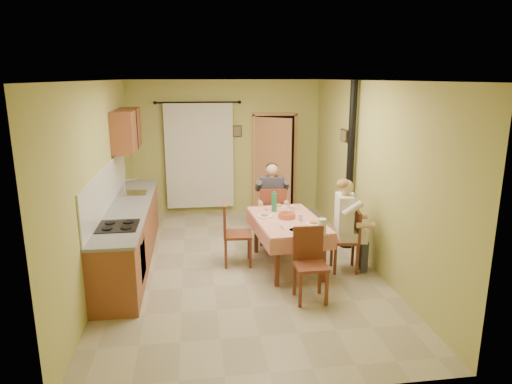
{
  "coord_description": "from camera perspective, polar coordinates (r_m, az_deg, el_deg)",
  "views": [
    {
      "loc": [
        -0.68,
        -6.55,
        2.85
      ],
      "look_at": [
        0.25,
        0.1,
        1.15
      ],
      "focal_mm": 32.0,
      "sensor_mm": 36.0,
      "label": 1
    }
  ],
  "objects": [
    {
      "name": "floor",
      "position": [
        7.18,
        -1.89,
        -9.2
      ],
      "size": [
        4.0,
        6.0,
        0.01
      ],
      "primitive_type": "cube",
      "color": "tan",
      "rests_on": "ground"
    },
    {
      "name": "room_shell",
      "position": [
        6.67,
        -2.02,
        5.31
      ],
      "size": [
        4.04,
        6.04,
        2.82
      ],
      "color": "tan",
      "rests_on": "ground"
    },
    {
      "name": "kitchen_run",
      "position": [
        7.42,
        -15.54,
        -4.96
      ],
      "size": [
        0.64,
        3.64,
        1.56
      ],
      "color": "brown",
      "rests_on": "ground"
    },
    {
      "name": "upper_cabinets",
      "position": [
        8.38,
        -15.86,
        7.5
      ],
      "size": [
        0.35,
        1.4,
        0.7
      ],
      "primitive_type": "cube",
      "color": "brown",
      "rests_on": "room_shell"
    },
    {
      "name": "curtain",
      "position": [
        9.59,
        -7.08,
        4.55
      ],
      "size": [
        1.7,
        0.07,
        2.22
      ],
      "color": "black",
      "rests_on": "ground"
    },
    {
      "name": "doorway",
      "position": [
        9.73,
        2.22,
        3.53
      ],
      "size": [
        0.96,
        0.51,
        2.15
      ],
      "color": "black",
      "rests_on": "ground"
    },
    {
      "name": "dining_table",
      "position": [
        7.06,
        3.92,
        -6.31
      ],
      "size": [
        1.09,
        1.66,
        0.76
      ],
      "rotation": [
        0.0,
        0.0,
        0.08
      ],
      "color": "#DC8678",
      "rests_on": "ground"
    },
    {
      "name": "tableware",
      "position": [
        6.84,
        4.44,
        -3.17
      ],
      "size": [
        0.9,
        1.61,
        0.33
      ],
      "color": "white",
      "rests_on": "dining_table"
    },
    {
      "name": "chair_far",
      "position": [
        8.05,
        1.99,
        -4.33
      ],
      "size": [
        0.48,
        0.48,
        1.02
      ],
      "rotation": [
        0.0,
        0.0,
        -0.08
      ],
      "color": "brown",
      "rests_on": "ground"
    },
    {
      "name": "chair_near",
      "position": [
        6.09,
        6.77,
        -10.75
      ],
      "size": [
        0.41,
        0.41,
        0.96
      ],
      "rotation": [
        0.0,
        0.0,
        3.13
      ],
      "color": "brown",
      "rests_on": "ground"
    },
    {
      "name": "chair_right",
      "position": [
        7.05,
        11.09,
        -7.39
      ],
      "size": [
        0.43,
        0.43,
        0.94
      ],
      "rotation": [
        0.0,
        0.0,
        1.43
      ],
      "color": "brown",
      "rests_on": "ground"
    },
    {
      "name": "chair_left",
      "position": [
        7.16,
        -2.45,
        -6.76
      ],
      "size": [
        0.46,
        0.46,
        0.99
      ],
      "rotation": [
        0.0,
        0.0,
        -1.63
      ],
      "color": "brown",
      "rests_on": "ground"
    },
    {
      "name": "man_far",
      "position": [
        7.9,
        2.01,
        -0.25
      ],
      "size": [
        0.6,
        0.48,
        1.39
      ],
      "rotation": [
        0.0,
        0.0,
        -0.08
      ],
      "color": "#38333D",
      "rests_on": "chair_far"
    },
    {
      "name": "man_right",
      "position": [
        6.85,
        11.22,
        -2.79
      ],
      "size": [
        0.51,
        0.62,
        1.39
      ],
      "rotation": [
        0.0,
        0.0,
        1.43
      ],
      "color": "silver",
      "rests_on": "chair_right"
    },
    {
      "name": "stove_flue",
      "position": [
        7.82,
        11.55,
        0.41
      ],
      "size": [
        0.24,
        0.24,
        2.8
      ],
      "color": "black",
      "rests_on": "ground"
    },
    {
      "name": "picture_back",
      "position": [
        9.63,
        -2.38,
        7.62
      ],
      "size": [
        0.19,
        0.03,
        0.23
      ],
      "primitive_type": "cube",
      "color": "black",
      "rests_on": "room_shell"
    },
    {
      "name": "picture_right",
      "position": [
        8.25,
        10.92,
        6.98
      ],
      "size": [
        0.03,
        0.31,
        0.21
      ],
      "primitive_type": "cube",
      "color": "brown",
      "rests_on": "room_shell"
    }
  ]
}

